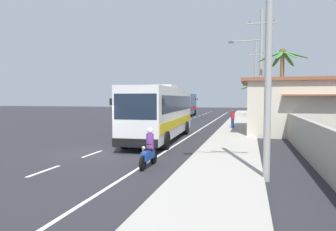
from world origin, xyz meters
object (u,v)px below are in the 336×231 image
Objects in this scene: motorcycle_beside_bus at (149,151)px; palm_nearest at (282,73)px; utility_pole_nearest at (266,33)px; coach_bus_foreground at (161,111)px; palm_second at (252,93)px; coach_bus_far_lane at (184,104)px; utility_pole_far at (255,80)px; utility_pole_mid at (260,67)px; pedestrian_near_kerb at (233,118)px.

motorcycle_beside_bus is 16.08m from palm_nearest.
coach_bus_foreground is at bearing 124.78° from utility_pole_nearest.
palm_nearest is 1.32× the size of palm_second.
coach_bus_far_lane is 2.26× the size of palm_second.
palm_second is (-0.24, 41.20, -1.33)m from utility_pole_nearest.
palm_second is (10.20, 5.76, 1.79)m from coach_bus_far_lane.
utility_pole_far reaches higher than coach_bus_foreground.
utility_pole_mid is 1.51× the size of palm_nearest.
palm_second is (-2.19, 26.07, -1.14)m from palm_nearest.
coach_bus_foreground is at bearing -133.94° from utility_pole_mid.
coach_bus_far_lane is 23.97m from palm_nearest.
coach_bus_far_lane is 6.99× the size of pedestrian_near_kerb.
palm_second reaches higher than pedestrian_near_kerb.
palm_nearest is (12.39, -20.31, 2.93)m from coach_bus_far_lane.
coach_bus_foreground is 1.12× the size of utility_pole_mid.
utility_pole_nearest is at bearing -55.22° from coach_bus_foreground.
motorcycle_beside_bus is at bearing 55.75° from pedestrian_near_kerb.
utility_pole_mid reaches higher than coach_bus_foreground.
utility_pole_far is 17.64m from palm_nearest.
palm_nearest is at bearing 34.56° from coach_bus_foreground.
motorcycle_beside_bus is 0.38× the size of palm_second.
pedestrian_near_kerb is (2.58, 16.74, 0.35)m from motorcycle_beside_bus.
palm_nearest is (1.75, -17.54, -0.51)m from utility_pole_far.
utility_pole_nearest reaches higher than pedestrian_near_kerb.
coach_bus_foreground is 8.56m from motorcycle_beside_bus.
palm_second is at bearing 92.96° from utility_pole_far.
utility_pole_mid reaches higher than utility_pole_nearest.
coach_bus_far_lane is 1.13× the size of utility_pole_mid.
palm_nearest is (6.56, 14.05, 4.28)m from motorcycle_beside_bus.
utility_pole_far is (10.64, -2.76, 3.44)m from coach_bus_far_lane.
coach_bus_far_lane is at bearing 98.63° from coach_bus_foreground.
utility_pole_far is (-0.08, 16.34, -0.11)m from utility_pole_mid.
coach_bus_foreground is 1.11× the size of utility_pole_far.
utility_pole_far reaches higher than palm_second.
coach_bus_foreground is 1.19× the size of utility_pole_nearest.
utility_pole_mid reaches higher than palm_second.
coach_bus_far_lane is 22.19m from utility_pole_mid.
utility_pole_nearest reaches higher than coach_bus_far_lane.
coach_bus_far_lane is (-3.96, 26.11, 0.00)m from coach_bus_foreground.
coach_bus_foreground is 2.23× the size of palm_second.
coach_bus_far_lane reaches higher than motorcycle_beside_bus.
coach_bus_far_lane is 11.85m from palm_second.
coach_bus_foreground is 10.37m from utility_pole_mid.
utility_pole_mid is 0.99× the size of utility_pole_far.
coach_bus_far_lane reaches higher than coach_bus_foreground.
palm_nearest is (8.43, 5.81, 2.94)m from coach_bus_foreground.
pedestrian_near_kerb is 0.24× the size of palm_nearest.
palm_nearest is at bearing -35.79° from utility_pole_mid.
pedestrian_near_kerb is at bearing 96.49° from utility_pole_nearest.
palm_second is at bearing 78.93° from coach_bus_foreground.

